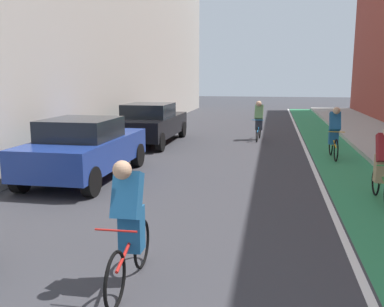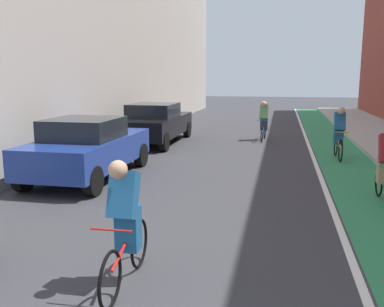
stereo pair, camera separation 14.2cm
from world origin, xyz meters
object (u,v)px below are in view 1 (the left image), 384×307
Objects in this scene: parked_sedan_blue at (85,148)px; cyclist_trailing at (334,131)px; cyclist_lead at (129,219)px; cyclist_mid at (384,164)px; cyclist_far at (259,119)px; parked_sedan_black at (150,123)px.

parked_sedan_blue is 2.43× the size of cyclist_trailing.
cyclist_trailing is (3.56, 9.02, 0.00)m from cyclist_lead.
cyclist_lead is 5.80m from cyclist_mid.
cyclist_far reaches higher than parked_sedan_blue.
parked_sedan_black is 6.75m from cyclist_trailing.
cyclist_far is (-2.77, 8.15, 0.04)m from cyclist_mid.
cyclist_lead is 0.99× the size of cyclist_trailing.
parked_sedan_blue is at bearing 120.04° from cyclist_lead.
cyclist_trailing is at bearing 94.02° from cyclist_mid.
parked_sedan_black is 2.80× the size of cyclist_far.
cyclist_far reaches higher than parked_sedan_black.
cyclist_far is at bearing 108.78° from cyclist_mid.
cyclist_mid is at bearing -85.98° from cyclist_trailing.
cyclist_mid is 0.96× the size of cyclist_trailing.
cyclist_far is (4.05, 7.38, 0.06)m from parked_sedan_blue.
cyclist_mid is at bearing -71.22° from cyclist_far.
cyclist_mid is (6.83, -6.57, 0.02)m from parked_sedan_black.
cyclist_trailing reaches higher than cyclist_lead.
cyclist_mid reaches higher than parked_sedan_black.
parked_sedan_black is (0.00, 5.79, 0.00)m from parked_sedan_blue.
cyclist_trailing is 4.21m from cyclist_far.
cyclist_trailing reaches higher than parked_sedan_black.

